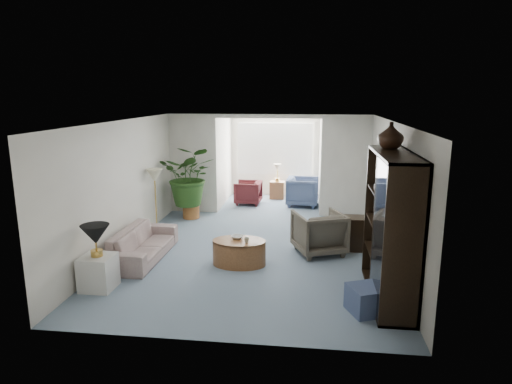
# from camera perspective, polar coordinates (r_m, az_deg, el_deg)

# --- Properties ---
(floor) EXTENTS (6.00, 6.00, 0.00)m
(floor) POSITION_cam_1_polar(r_m,az_deg,el_deg) (8.46, -0.50, -8.18)
(floor) COLOR gray
(floor) RESTS_ON ground
(sunroom_floor) EXTENTS (2.60, 2.60, 0.00)m
(sunroom_floor) POSITION_cam_1_polar(r_m,az_deg,el_deg) (12.35, 1.98, -1.51)
(sunroom_floor) COLOR gray
(sunroom_floor) RESTS_ON ground
(back_pier_left) EXTENTS (1.20, 0.12, 2.50)m
(back_pier_left) POSITION_cam_1_polar(r_m,az_deg,el_deg) (11.37, -8.07, 3.58)
(back_pier_left) COLOR white
(back_pier_left) RESTS_ON ground
(back_pier_right) EXTENTS (1.20, 0.12, 2.50)m
(back_pier_right) POSITION_cam_1_polar(r_m,az_deg,el_deg) (11.02, 11.42, 3.18)
(back_pier_right) COLOR white
(back_pier_right) RESTS_ON ground
(back_header) EXTENTS (2.60, 0.12, 0.10)m
(back_header) POSITION_cam_1_polar(r_m,az_deg,el_deg) (10.91, 1.56, 9.67)
(back_header) COLOR white
(back_header) RESTS_ON back_pier_left
(window_pane) EXTENTS (2.20, 0.02, 1.50)m
(window_pane) POSITION_cam_1_polar(r_m,az_deg,el_deg) (13.16, 2.44, 5.55)
(window_pane) COLOR white
(window_blinds) EXTENTS (2.20, 0.02, 1.50)m
(window_blinds) POSITION_cam_1_polar(r_m,az_deg,el_deg) (13.13, 2.43, 5.54)
(window_blinds) COLOR white
(framed_picture) EXTENTS (0.04, 0.50, 0.40)m
(framed_picture) POSITION_cam_1_polar(r_m,az_deg,el_deg) (7.98, 17.20, 2.67)
(framed_picture) COLOR #AC9E89
(sofa) EXTENTS (0.77, 1.93, 0.56)m
(sofa) POSITION_cam_1_polar(r_m,az_deg,el_deg) (8.51, -14.31, -6.44)
(sofa) COLOR #B4AA98
(sofa) RESTS_ON ground
(end_table) EXTENTS (0.49, 0.49, 0.53)m
(end_table) POSITION_cam_1_polar(r_m,az_deg,el_deg) (7.44, -19.54, -9.67)
(end_table) COLOR silver
(end_table) RESTS_ON ground
(table_lamp) EXTENTS (0.44, 0.44, 0.30)m
(table_lamp) POSITION_cam_1_polar(r_m,az_deg,el_deg) (7.24, -19.89, -5.13)
(table_lamp) COLOR black
(table_lamp) RESTS_ON end_table
(floor_lamp) EXTENTS (0.36, 0.36, 0.28)m
(floor_lamp) POSITION_cam_1_polar(r_m,az_deg,el_deg) (9.91, -12.88, 2.09)
(floor_lamp) COLOR beige
(floor_lamp) RESTS_ON ground
(coffee_table) EXTENTS (1.16, 1.16, 0.45)m
(coffee_table) POSITION_cam_1_polar(r_m,az_deg,el_deg) (7.98, -2.17, -7.74)
(coffee_table) COLOR #915C34
(coffee_table) RESTS_ON ground
(coffee_bowl) EXTENTS (0.27, 0.27, 0.05)m
(coffee_bowl) POSITION_cam_1_polar(r_m,az_deg,el_deg) (8.00, -2.43, -5.79)
(coffee_bowl) COLOR silver
(coffee_bowl) RESTS_ON coffee_table
(coffee_cup) EXTENTS (0.11, 0.11, 0.09)m
(coffee_cup) POSITION_cam_1_polar(r_m,az_deg,el_deg) (7.78, -1.21, -6.19)
(coffee_cup) COLOR beige
(coffee_cup) RESTS_ON coffee_table
(wingback_chair) EXTENTS (1.13, 1.14, 0.81)m
(wingback_chair) POSITION_cam_1_polar(r_m,az_deg,el_deg) (8.57, 8.07, -5.16)
(wingback_chair) COLOR #595246
(wingback_chair) RESTS_ON ground
(side_table_dark) EXTENTS (0.55, 0.45, 0.65)m
(side_table_dark) POSITION_cam_1_polar(r_m,az_deg,el_deg) (8.92, 12.54, -5.17)
(side_table_dark) COLOR black
(side_table_dark) RESTS_ON ground
(entertainment_cabinet) EXTENTS (0.52, 1.96, 2.17)m
(entertainment_cabinet) POSITION_cam_1_polar(r_m,az_deg,el_deg) (6.77, 16.90, -4.33)
(entertainment_cabinet) COLOR black
(entertainment_cabinet) RESTS_ON ground
(cabinet_urn) EXTENTS (0.38, 0.38, 0.40)m
(cabinet_urn) POSITION_cam_1_polar(r_m,az_deg,el_deg) (7.02, 16.88, 6.96)
(cabinet_urn) COLOR #311C10
(cabinet_urn) RESTS_ON entertainment_cabinet
(ottoman) EXTENTS (0.62, 0.62, 0.38)m
(ottoman) POSITION_cam_1_polar(r_m,az_deg,el_deg) (6.54, 14.01, -13.20)
(ottoman) COLOR #4A5C7F
(ottoman) RESTS_ON ground
(plant_pot) EXTENTS (0.40, 0.40, 0.32)m
(plant_pot) POSITION_cam_1_polar(r_m,az_deg,el_deg) (11.02, -8.31, -2.49)
(plant_pot) COLOR #9C5D2D
(plant_pot) RESTS_ON ground
(house_plant) EXTENTS (1.32, 1.14, 1.46)m
(house_plant) POSITION_cam_1_polar(r_m,az_deg,el_deg) (10.83, -8.46, 2.06)
(house_plant) COLOR #274E1A
(house_plant) RESTS_ON plant_pot
(sunroom_chair_blue) EXTENTS (0.89, 0.87, 0.77)m
(sunroom_chair_blue) POSITION_cam_1_polar(r_m,az_deg,el_deg) (12.13, 6.00, 0.05)
(sunroom_chair_blue) COLOR #4A5C7F
(sunroom_chair_blue) RESTS_ON ground
(sunroom_chair_maroon) EXTENTS (0.74, 0.72, 0.64)m
(sunroom_chair_maroon) POSITION_cam_1_polar(r_m,az_deg,el_deg) (12.26, -1.03, -0.07)
(sunroom_chair_maroon) COLOR maroon
(sunroom_chair_maroon) RESTS_ON ground
(sunroom_table) EXTENTS (0.43, 0.34, 0.51)m
(sunroom_table) POSITION_cam_1_polar(r_m,az_deg,el_deg) (12.93, 2.73, 0.27)
(sunroom_table) COLOR #915C34
(sunroom_table) RESTS_ON ground
(shelf_clutter) EXTENTS (0.30, 1.12, 1.06)m
(shelf_clutter) POSITION_cam_1_polar(r_m,az_deg,el_deg) (6.69, 16.60, -3.48)
(shelf_clutter) COLOR #494644
(shelf_clutter) RESTS_ON entertainment_cabinet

